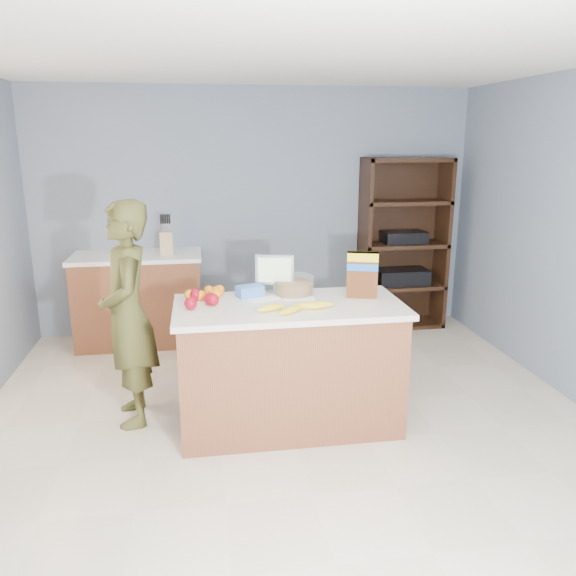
{
  "coord_description": "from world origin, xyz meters",
  "views": [
    {
      "loc": [
        -0.58,
        -3.31,
        1.99
      ],
      "look_at": [
        0.0,
        0.35,
        1.0
      ],
      "focal_mm": 35.0,
      "sensor_mm": 36.0,
      "label": 1
    }
  ],
  "objects": [
    {
      "name": "floor",
      "position": [
        0.0,
        0.0,
        0.0
      ],
      "size": [
        4.5,
        5.0,
        0.02
      ],
      "primitive_type": "cube",
      "color": "beige",
      "rests_on": "ground"
    },
    {
      "name": "walls",
      "position": [
        0.0,
        0.0,
        1.65
      ],
      "size": [
        4.52,
        5.02,
        2.51
      ],
      "color": "slate",
      "rests_on": "ground"
    },
    {
      "name": "counter_peninsula",
      "position": [
        0.0,
        0.3,
        0.42
      ],
      "size": [
        1.56,
        0.76,
        0.9
      ],
      "color": "brown",
      "rests_on": "ground"
    },
    {
      "name": "back_cabinet",
      "position": [
        -1.2,
        2.2,
        0.45
      ],
      "size": [
        1.24,
        0.62,
        0.9
      ],
      "color": "brown",
      "rests_on": "ground"
    },
    {
      "name": "shelving_unit",
      "position": [
        1.55,
        2.35,
        0.86
      ],
      "size": [
        0.9,
        0.4,
        1.8
      ],
      "color": "black",
      "rests_on": "ground"
    },
    {
      "name": "person",
      "position": [
        -1.1,
        0.56,
        0.8
      ],
      "size": [
        0.47,
        0.64,
        1.6
      ],
      "primitive_type": "imported",
      "rotation": [
        0.0,
        0.0,
        -1.4
      ],
      "color": "#43421C",
      "rests_on": "ground"
    },
    {
      "name": "knife_block",
      "position": [
        -0.9,
        2.16,
        1.02
      ],
      "size": [
        0.12,
        0.1,
        0.31
      ],
      "color": "tan",
      "rests_on": "back_cabinet"
    },
    {
      "name": "envelopes",
      "position": [
        -0.03,
        0.43,
        0.9
      ],
      "size": [
        0.48,
        0.18,
        0.0
      ],
      "color": "white",
      "rests_on": "counter_peninsula"
    },
    {
      "name": "bananas",
      "position": [
        0.03,
        0.15,
        0.92
      ],
      "size": [
        0.53,
        0.21,
        0.05
      ],
      "color": "yellow",
      "rests_on": "counter_peninsula"
    },
    {
      "name": "apples",
      "position": [
        -0.58,
        0.37,
        0.94
      ],
      "size": [
        0.23,
        0.29,
        0.08
      ],
      "color": "maroon",
      "rests_on": "counter_peninsula"
    },
    {
      "name": "oranges",
      "position": [
        -0.54,
        0.54,
        0.94
      ],
      "size": [
        0.28,
        0.2,
        0.07
      ],
      "color": "orange",
      "rests_on": "counter_peninsula"
    },
    {
      "name": "blue_carton",
      "position": [
        -0.25,
        0.53,
        0.94
      ],
      "size": [
        0.21,
        0.17,
        0.08
      ],
      "primitive_type": "cube",
      "rotation": [
        0.0,
        0.0,
        0.32
      ],
      "color": "blue",
      "rests_on": "counter_peninsula"
    },
    {
      "name": "salad_bowl",
      "position": [
        0.07,
        0.55,
        0.96
      ],
      "size": [
        0.3,
        0.3,
        0.13
      ],
      "color": "#267219",
      "rests_on": "counter_peninsula"
    },
    {
      "name": "tv",
      "position": [
        -0.06,
        0.61,
        1.06
      ],
      "size": [
        0.28,
        0.12,
        0.28
      ],
      "color": "silver",
      "rests_on": "counter_peninsula"
    },
    {
      "name": "cereal_box",
      "position": [
        0.54,
        0.39,
        1.09
      ],
      "size": [
        0.23,
        0.14,
        0.32
      ],
      "color": "#592B14",
      "rests_on": "counter_peninsula"
    }
  ]
}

